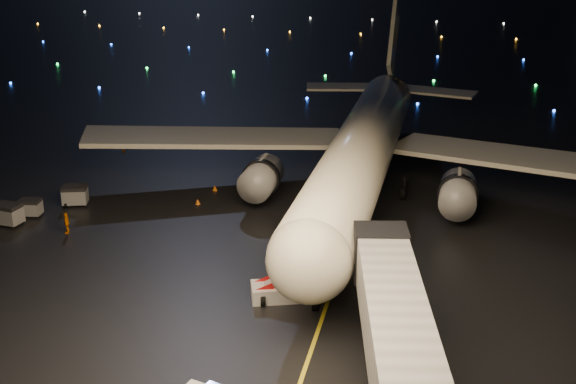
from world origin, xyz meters
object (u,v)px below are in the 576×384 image
object	(u,v)px
belt_loader	(287,276)
crew_c	(67,223)
baggage_cart_0	(30,208)
airliner	(368,110)
baggage_cart_1	(75,195)
baggage_cart_2	(8,214)

from	to	relation	value
belt_loader	crew_c	distance (m)	20.89
crew_c	baggage_cart_0	world-z (taller)	crew_c
airliner	baggage_cart_1	xyz separation A→B (m)	(-24.76, -9.86, -6.77)
crew_c	baggage_cart_0	size ratio (longest dim) A/B	1.00
crew_c	baggage_cart_0	xyz separation A→B (m)	(-4.85, 2.64, -0.13)
baggage_cart_0	baggage_cart_1	distance (m)	4.05
baggage_cart_1	crew_c	bearing A→B (deg)	-85.54
airliner	belt_loader	world-z (taller)	airliner
baggage_cart_0	crew_c	bearing A→B (deg)	-36.23
baggage_cart_2	belt_loader	bearing A→B (deg)	-7.85
baggage_cart_0	baggage_cart_2	bearing A→B (deg)	-117.70
airliner	baggage_cart_1	size ratio (longest dim) A/B	25.50
baggage_cart_1	baggage_cart_2	distance (m)	6.22
belt_loader	baggage_cart_0	distance (m)	26.35
airliner	crew_c	distance (m)	28.19
belt_loader	baggage_cart_1	distance (m)	25.41
airliner	belt_loader	size ratio (longest dim) A/B	7.79
airliner	baggage_cart_0	distance (m)	31.01
baggage_cart_0	airliner	bearing A→B (deg)	17.86
airliner	baggage_cart_2	bearing A→B (deg)	-150.60
airliner	baggage_cart_1	world-z (taller)	airliner
crew_c	baggage_cart_0	bearing A→B (deg)	-137.64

